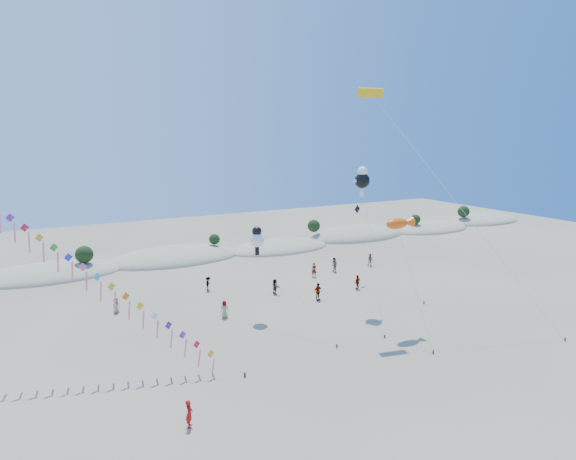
{
  "coord_description": "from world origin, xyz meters",
  "views": [
    {
      "loc": [
        -17.33,
        -20.71,
        17.09
      ],
      "look_at": [
        1.4,
        14.0,
        9.43
      ],
      "focal_mm": 30.0,
      "sensor_mm": 36.0,
      "label": 1
    }
  ],
  "objects": [
    {
      "name": "fish_kite",
      "position": [
        11.26,
        11.42,
        9.55
      ],
      "size": [
        2.9,
        6.63,
        10.08
      ],
      "color": "#3F2D1E",
      "rests_on": "ground"
    },
    {
      "name": "ground",
      "position": [
        0.0,
        0.0,
        0.0
      ],
      "size": [
        160.0,
        160.0,
        0.0
      ],
      "primitive_type": "plane",
      "color": "#786B53",
      "rests_on": "ground"
    },
    {
      "name": "dark_kite",
      "position": [
        17.11,
        22.5,
        6.39
      ],
      "size": [
        1.34,
        11.09,
        9.13
      ],
      "color": "#3F2D1E",
      "rests_on": "ground"
    },
    {
      "name": "kite_train",
      "position": [
        -15.66,
        16.0,
        8.85
      ],
      "size": [
        20.45,
        13.06,
        17.16
      ],
      "color": "#3F2D1E",
      "rests_on": "ground"
    },
    {
      "name": "beachgoers",
      "position": [
        7.95,
        25.66,
        0.85
      ],
      "size": [
        33.89,
        9.52,
        1.89
      ],
      "color": "slate",
      "rests_on": "ground"
    },
    {
      "name": "cartoon_kite_high",
      "position": [
        11.82,
        17.8,
        12.96
      ],
      "size": [
        4.33,
        9.01,
        14.22
      ],
      "color": "#3F2D1E",
      "rests_on": "ground"
    },
    {
      "name": "flyer_foreground",
      "position": [
        -10.15,
        5.02,
        0.86
      ],
      "size": [
        0.62,
        0.74,
        1.72
      ],
      "primitive_type": "imported",
      "rotation": [
        0.0,
        0.0,
        1.17
      ],
      "color": "#AD100D",
      "rests_on": "ground"
    },
    {
      "name": "dune_ridge",
      "position": [
        1.06,
        45.14,
        0.11
      ],
      "size": [
        145.3,
        11.49,
        5.57
      ],
      "color": "tan",
      "rests_on": "ground"
    },
    {
      "name": "cartoon_kite_low",
      "position": [
        1.22,
        19.85,
        7.65
      ],
      "size": [
        3.32,
        10.63,
        8.79
      ],
      "color": "#3F2D1E",
      "rests_on": "ground"
    },
    {
      "name": "parafoil_kite",
      "position": [
        10.45,
        14.63,
        20.53
      ],
      "size": [
        12.69,
        13.59,
        21.38
      ],
      "color": "#3F2D1E",
      "rests_on": "ground"
    }
  ]
}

